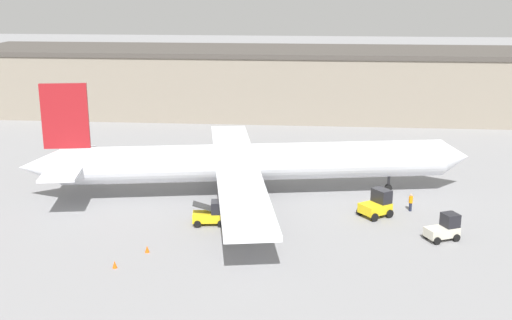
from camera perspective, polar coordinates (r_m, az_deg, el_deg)
The scene contains 9 objects.
ground_plane at distance 62.95m, azimuth 0.00°, elevation -3.11°, with size 400.00×400.00×0.00m, color gray.
terminal_building at distance 101.97m, azimuth -0.62°, elevation 7.02°, with size 86.49×17.95×10.28m.
airplane at distance 61.90m, azimuth -0.94°, elevation -0.23°, with size 43.52×36.27×11.23m.
ground_crew_worker at distance 59.95m, azimuth 13.59°, elevation -3.64°, with size 0.36×0.36×1.65m.
baggage_tug at distance 58.02m, azimuth 10.72°, elevation -3.89°, with size 3.28×3.20×2.42m.
belt_loader_truck at distance 55.31m, azimuth -3.93°, elevation -4.76°, with size 3.03×2.15×2.05m.
pushback_tug at distance 54.15m, azimuth 16.41°, elevation -5.84°, with size 2.98×2.57×2.15m.
safety_cone_near at distance 50.50m, azimuth -9.65°, elevation -7.81°, with size 0.36×0.36×0.55m.
safety_cone_far at distance 48.33m, azimuth -12.45°, elevation -9.05°, with size 0.36×0.36×0.55m.
Camera 1 is at (5.35, -59.45, 19.98)m, focal length 45.00 mm.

